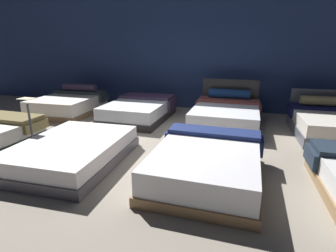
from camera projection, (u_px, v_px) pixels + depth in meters
name	position (u px, v px, depth m)	size (l,w,h in m)	color
ground_plane	(165.00, 141.00, 5.57)	(18.00, 18.00, 0.02)	gray
showroom_back_wall	(196.00, 51.00, 7.92)	(18.00, 0.06, 3.50)	navy
bed_1	(73.00, 151.00, 4.46)	(1.65, 2.20, 0.40)	#504E55
bed_2	(206.00, 164.00, 3.88)	(1.61, 1.99, 0.55)	olive
bed_4	(69.00, 104.00, 7.73)	(1.71, 2.03, 0.78)	brown
bed_5	(139.00, 110.00, 7.12)	(1.57, 2.15, 0.54)	black
bed_6	(226.00, 115.00, 6.51)	(1.67, 2.05, 1.03)	black
bed_7	(331.00, 124.00, 5.80)	(1.64, 2.07, 0.87)	#4A4D58
price_sign	(31.00, 130.00, 5.00)	(0.28, 0.24, 0.98)	#3F3F44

